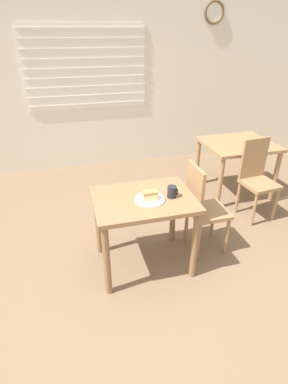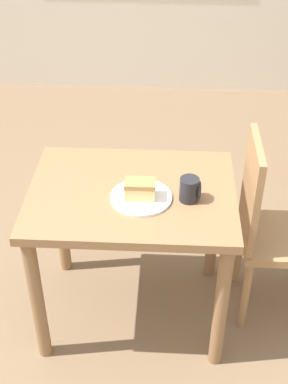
# 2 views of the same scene
# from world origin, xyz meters

# --- Properties ---
(ground_plane) EXTENTS (14.00, 14.00, 0.00)m
(ground_plane) POSITION_xyz_m (0.00, 0.00, 0.00)
(ground_plane) COLOR #7A6047
(wall_back) EXTENTS (10.00, 0.10, 2.80)m
(wall_back) POSITION_xyz_m (0.00, 3.03, 1.40)
(wall_back) COLOR silver
(wall_back) RESTS_ON ground_plane
(dining_table_near) EXTENTS (0.88, 0.67, 0.74)m
(dining_table_near) POSITION_xyz_m (0.12, 0.40, 0.61)
(dining_table_near) COLOR olive
(dining_table_near) RESTS_ON ground_plane
(dining_table_far) EXTENTS (0.89, 0.79, 0.73)m
(dining_table_far) POSITION_xyz_m (1.69, 1.50, 0.61)
(dining_table_far) COLOR #9E754C
(dining_table_far) RESTS_ON ground_plane
(chair_near_window) EXTENTS (0.37, 0.37, 0.95)m
(chair_near_window) POSITION_xyz_m (0.74, 0.47, 0.51)
(chair_near_window) COLOR #9E754C
(chair_near_window) RESTS_ON ground_plane
(chair_far_corner) EXTENTS (0.40, 0.40, 0.95)m
(chair_far_corner) POSITION_xyz_m (1.64, 0.93, 0.51)
(chair_far_corner) COLOR #9E754C
(chair_far_corner) RESTS_ON ground_plane
(plate) EXTENTS (0.26, 0.26, 0.01)m
(plate) POSITION_xyz_m (0.16, 0.35, 0.75)
(plate) COLOR white
(plate) RESTS_ON dining_table_near
(cake_slice) EXTENTS (0.13, 0.08, 0.08)m
(cake_slice) POSITION_xyz_m (0.16, 0.34, 0.79)
(cake_slice) COLOR #E0C67F
(cake_slice) RESTS_ON plate
(coffee_mug) EXTENTS (0.09, 0.08, 0.10)m
(coffee_mug) POSITION_xyz_m (0.36, 0.35, 0.79)
(coffee_mug) COLOR #232328
(coffee_mug) RESTS_ON dining_table_near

